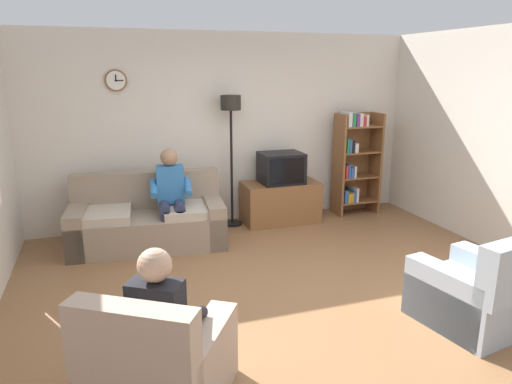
{
  "coord_description": "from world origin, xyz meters",
  "views": [
    {
      "loc": [
        -1.73,
        -3.87,
        2.2
      ],
      "look_at": [
        -0.2,
        0.71,
        0.92
      ],
      "focal_mm": 32.66,
      "sensor_mm": 36.0,
      "label": 1
    }
  ],
  "objects": [
    {
      "name": "person_in_left_armchair",
      "position": [
        -1.43,
        -1.04,
        0.6
      ],
      "size": [
        0.61,
        0.64,
        1.12
      ],
      "color": "black",
      "rests_on": "ground_plane"
    },
    {
      "name": "bookshelf",
      "position": [
        1.93,
        2.32,
        0.83
      ],
      "size": [
        0.68,
        0.36,
        1.58
      ],
      "color": "brown",
      "rests_on": "ground_plane"
    },
    {
      "name": "tv",
      "position": [
        0.69,
        2.23,
        0.82
      ],
      "size": [
        0.6,
        0.49,
        0.44
      ],
      "color": "black",
      "rests_on": "tv_stand"
    },
    {
      "name": "floor_lamp",
      "position": [
        -0.01,
        2.35,
        1.45
      ],
      "size": [
        0.28,
        0.28,
        1.85
      ],
      "color": "black",
      "rests_on": "ground_plane"
    },
    {
      "name": "person_on_couch",
      "position": [
        -0.95,
        1.8,
        0.7
      ],
      "size": [
        0.54,
        0.56,
        1.24
      ],
      "color": "#3372B2",
      "rests_on": "ground_plane"
    },
    {
      "name": "ground_plane",
      "position": [
        0.0,
        0.0,
        0.0
      ],
      "size": [
        12.0,
        12.0,
        0.0
      ],
      "primitive_type": "plane",
      "color": "#8C603D"
    },
    {
      "name": "armchair_near_window",
      "position": [
        -1.48,
        -1.12,
        0.29
      ],
      "size": [
        1.15,
        1.17,
        0.9
      ],
      "color": "tan",
      "rests_on": "ground_plane"
    },
    {
      "name": "back_wall_assembly",
      "position": [
        -0.0,
        2.66,
        1.35
      ],
      "size": [
        6.2,
        0.17,
        2.7
      ],
      "color": "silver",
      "rests_on": "ground_plane"
    },
    {
      "name": "tv_stand",
      "position": [
        0.69,
        2.25,
        0.3
      ],
      "size": [
        1.1,
        0.56,
        0.6
      ],
      "color": "brown",
      "rests_on": "ground_plane"
    },
    {
      "name": "armchair_near_bookshelf",
      "position": [
        1.28,
        -0.97,
        0.29
      ],
      "size": [
        0.94,
        1.01,
        0.9
      ],
      "color": "#9EADBC",
      "rests_on": "ground_plane"
    },
    {
      "name": "couch",
      "position": [
        -1.25,
        1.91,
        0.31
      ],
      "size": [
        1.98,
        1.07,
        0.9
      ],
      "color": "gray",
      "rests_on": "ground_plane"
    }
  ]
}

